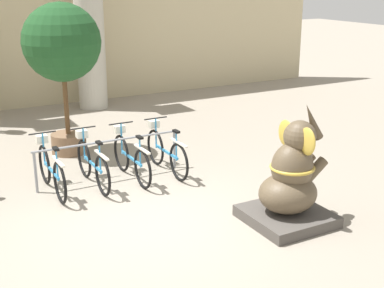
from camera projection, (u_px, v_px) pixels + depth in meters
name	position (u px, v px, depth m)	size (l,w,h in m)	color
ground_plane	(148.00, 220.00, 8.36)	(60.00, 60.00, 0.00)	gray
building_facade	(17.00, 0.00, 14.65)	(20.00, 0.20, 6.00)	#C6B78E
column_right	(89.00, 15.00, 14.70)	(1.01, 1.01, 5.16)	#BCB7A8
bike_rack	(109.00, 150.00, 9.86)	(2.81, 0.05, 0.77)	gray
bicycle_0	(51.00, 170.00, 9.33)	(0.48, 1.75, 0.99)	black
bicycle_1	(92.00, 163.00, 9.64)	(0.48, 1.75, 0.99)	black
bicycle_2	(131.00, 157.00, 9.95)	(0.48, 1.75, 0.99)	black
bicycle_3	(166.00, 151.00, 10.30)	(0.48, 1.75, 0.99)	black
elephant_statue	(291.00, 183.00, 8.14)	(1.21, 1.21, 1.88)	#4C4742
potted_tree	(62.00, 48.00, 10.86)	(1.60, 1.60, 3.16)	brown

